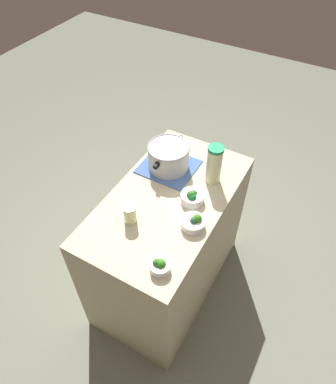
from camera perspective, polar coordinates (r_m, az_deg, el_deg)
The scene contains 9 objects.
ground_plane at distance 2.79m, azimuth -0.00°, elevation -14.06°, with size 8.00×8.00×0.00m, color slate.
counter_slab at distance 2.39m, azimuth -0.00°, elevation -8.57°, with size 1.13×0.63×0.94m, color #B8AF8E.
dish_cloth at distance 2.20m, azimuth 0.08°, elevation 4.13°, with size 0.30×0.33×0.01m, color #4366A3.
cooking_pot at distance 2.14m, azimuth 0.09°, elevation 5.82°, with size 0.32×0.26×0.16m.
lemonade_pitcher at distance 2.05m, azimuth 7.46°, elevation 4.46°, with size 0.09×0.09×0.25m.
mason_jar at distance 1.88m, azimuth -6.18°, elevation -3.55°, with size 0.07×0.07×0.11m.
broccoli_bowl_front at distance 1.71m, azimuth -1.32°, elevation -11.86°, with size 0.10×0.10×0.07m.
broccoli_bowl_center at distance 1.98m, azimuth 3.94°, elevation -0.85°, with size 0.13×0.13×0.09m.
broccoli_bowl_back at distance 1.87m, azimuth 4.18°, elevation -4.90°, with size 0.13×0.13×0.08m.
Camera 1 is at (-1.18, -0.67, 2.44)m, focal length 33.01 mm.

